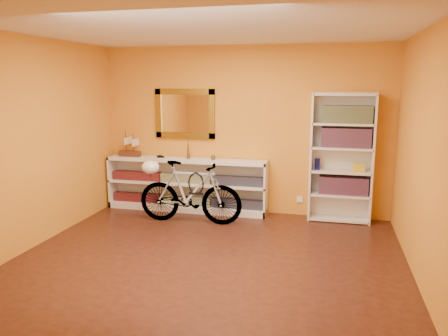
% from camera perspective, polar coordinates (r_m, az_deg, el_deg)
% --- Properties ---
extents(floor, '(4.50, 4.00, 0.01)m').
position_cam_1_polar(floor, '(5.28, -1.84, -11.67)').
color(floor, black).
rests_on(floor, ground).
extents(ceiling, '(4.50, 4.00, 0.01)m').
position_cam_1_polar(ceiling, '(4.90, -2.03, 17.75)').
color(ceiling, silver).
rests_on(ceiling, ground).
extents(back_wall, '(4.50, 0.01, 2.60)m').
position_cam_1_polar(back_wall, '(6.86, 2.59, 4.90)').
color(back_wall, orange).
rests_on(back_wall, ground).
extents(left_wall, '(0.01, 4.00, 2.60)m').
position_cam_1_polar(left_wall, '(5.94, -23.42, 3.05)').
color(left_wall, orange).
rests_on(left_wall, ground).
extents(right_wall, '(0.01, 4.00, 2.60)m').
position_cam_1_polar(right_wall, '(4.84, 24.76, 1.33)').
color(right_wall, orange).
rests_on(right_wall, ground).
extents(gilt_mirror, '(0.98, 0.06, 0.78)m').
position_cam_1_polar(gilt_mirror, '(7.04, -5.12, 7.06)').
color(gilt_mirror, olive).
rests_on(gilt_mirror, back_wall).
extents(wall_socket, '(0.09, 0.02, 0.09)m').
position_cam_1_polar(wall_socket, '(6.92, 9.84, -4.06)').
color(wall_socket, silver).
rests_on(wall_socket, back_wall).
extents(console_unit, '(2.60, 0.35, 0.85)m').
position_cam_1_polar(console_unit, '(7.05, -4.92, -2.18)').
color(console_unit, silver).
rests_on(console_unit, floor).
extents(cd_row_lower, '(2.50, 0.13, 0.14)m').
position_cam_1_polar(cd_row_lower, '(7.10, -4.94, -4.22)').
color(cd_row_lower, black).
rests_on(cd_row_lower, console_unit).
extents(cd_row_upper, '(2.50, 0.13, 0.14)m').
position_cam_1_polar(cd_row_upper, '(7.01, -4.98, -1.34)').
color(cd_row_upper, navy).
rests_on(cd_row_upper, console_unit).
extents(model_ship, '(0.36, 0.16, 0.42)m').
position_cam_1_polar(model_ship, '(7.30, -12.21, 3.14)').
color(model_ship, '#432012').
rests_on(model_ship, console_unit).
extents(toy_car, '(0.00, 0.00, 0.00)m').
position_cam_1_polar(toy_car, '(7.11, -8.24, 1.36)').
color(toy_car, black).
rests_on(toy_car, console_unit).
extents(bronze_ornament, '(0.06, 0.06, 0.33)m').
position_cam_1_polar(bronze_ornament, '(6.93, -4.69, 2.55)').
color(bronze_ornament, brown).
rests_on(bronze_ornament, console_unit).
extents(decorative_orb, '(0.08, 0.08, 0.08)m').
position_cam_1_polar(decorative_orb, '(6.83, -1.41, 1.40)').
color(decorative_orb, brown).
rests_on(decorative_orb, console_unit).
extents(bookcase, '(0.90, 0.30, 1.90)m').
position_cam_1_polar(bookcase, '(6.62, 15.02, 1.25)').
color(bookcase, silver).
rests_on(bookcase, floor).
extents(book_row_a, '(0.70, 0.22, 0.26)m').
position_cam_1_polar(book_row_a, '(6.70, 15.28, -2.19)').
color(book_row_a, maroon).
rests_on(book_row_a, bookcase).
extents(book_row_b, '(0.70, 0.22, 0.28)m').
position_cam_1_polar(book_row_b, '(6.58, 15.59, 3.85)').
color(book_row_b, maroon).
rests_on(book_row_b, bookcase).
extents(book_row_c, '(0.70, 0.22, 0.25)m').
position_cam_1_polar(book_row_c, '(6.55, 15.74, 6.75)').
color(book_row_c, navy).
rests_on(book_row_c, bookcase).
extents(travel_mug, '(0.08, 0.08, 0.17)m').
position_cam_1_polar(travel_mug, '(6.62, 12.05, 0.52)').
color(travel_mug, navy).
rests_on(travel_mug, bookcase).
extents(red_tin, '(0.18, 0.18, 0.19)m').
position_cam_1_polar(red_tin, '(6.57, 13.53, 6.63)').
color(red_tin, maroon).
rests_on(red_tin, bookcase).
extents(yellow_bag, '(0.17, 0.12, 0.12)m').
position_cam_1_polar(yellow_bag, '(6.61, 17.14, 0.04)').
color(yellow_bag, gold).
rests_on(yellow_bag, bookcase).
extents(bicycle, '(0.45, 1.58, 0.92)m').
position_cam_1_polar(bicycle, '(6.41, -4.45, -3.18)').
color(bicycle, silver).
rests_on(bicycle, floor).
extents(helmet, '(0.26, 0.25, 0.20)m').
position_cam_1_polar(helmet, '(6.52, -9.56, 0.11)').
color(helmet, white).
rests_on(helmet, bicycle).
extents(u_lock, '(0.24, 0.03, 0.24)m').
position_cam_1_polar(u_lock, '(6.35, -3.67, -2.02)').
color(u_lock, black).
rests_on(u_lock, bicycle).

